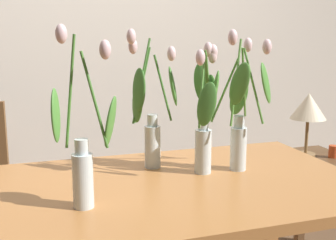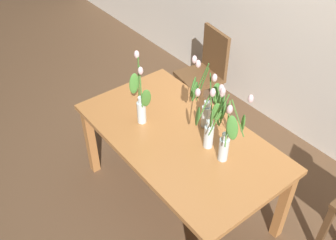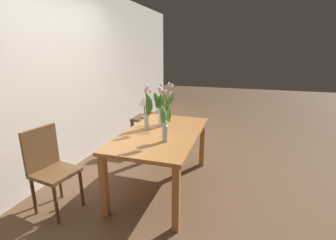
{
  "view_description": "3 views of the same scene",
  "coord_description": "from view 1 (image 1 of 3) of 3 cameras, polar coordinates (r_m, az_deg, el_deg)",
  "views": [
    {
      "loc": [
        -0.44,
        -1.48,
        1.29
      ],
      "look_at": [
        0.03,
        -0.03,
        0.99
      ],
      "focal_mm": 45.72,
      "sensor_mm": 36.0,
      "label": 1
    },
    {
      "loc": [
        1.57,
        -1.33,
        2.6
      ],
      "look_at": [
        -0.05,
        -0.07,
        0.88
      ],
      "focal_mm": 40.2,
      "sensor_mm": 36.0,
      "label": 2
    },
    {
      "loc": [
        -2.69,
        -0.92,
        1.71
      ],
      "look_at": [
        0.09,
        -0.05,
        0.87
      ],
      "focal_mm": 26.08,
      "sensor_mm": 36.0,
      "label": 3
    }
  ],
  "objects": [
    {
      "name": "pillar_candle",
      "position": [
        2.85,
        21.16,
        -3.93
      ],
      "size": [
        0.06,
        0.06,
        0.07
      ],
      "primitive_type": "cylinder",
      "color": "#CC4C23",
      "rests_on": "side_table"
    },
    {
      "name": "dining_table",
      "position": [
        1.67,
        -1.35,
        -11.55
      ],
      "size": [
        1.6,
        0.9,
        0.74
      ],
      "color": "#B7753D",
      "rests_on": "ground"
    },
    {
      "name": "tulip_vase_0",
      "position": [
        1.77,
        -2.27,
        0.11
      ],
      "size": [
        0.24,
        0.16,
        0.58
      ],
      "color": "silver",
      "rests_on": "dining_table"
    },
    {
      "name": "room_wall_rear",
      "position": [
        3.03,
        -9.85,
        12.07
      ],
      "size": [
        9.0,
        0.1,
        2.7
      ],
      "primitive_type": "cube",
      "color": "silver",
      "rests_on": "ground"
    },
    {
      "name": "tulip_vase_3",
      "position": [
        1.77,
        9.46,
        0.79
      ],
      "size": [
        0.27,
        0.28,
        0.58
      ],
      "color": "silver",
      "rests_on": "dining_table"
    },
    {
      "name": "tulip_vase_1",
      "position": [
        1.4,
        -11.26,
        -4.48
      ],
      "size": [
        0.23,
        0.1,
        0.59
      ],
      "color": "silver",
      "rests_on": "dining_table"
    },
    {
      "name": "side_table",
      "position": [
        2.87,
        18.38,
        -6.88
      ],
      "size": [
        0.44,
        0.44,
        0.55
      ],
      "color": "brown",
      "rests_on": "ground"
    },
    {
      "name": "tulip_vase_2",
      "position": [
        1.73,
        4.87,
        -0.36
      ],
      "size": [
        0.16,
        0.24,
        0.53
      ],
      "color": "silver",
      "rests_on": "dining_table"
    },
    {
      "name": "table_lamp",
      "position": [
        2.77,
        18.22,
        1.53
      ],
      "size": [
        0.22,
        0.22,
        0.4
      ],
      "color": "olive",
      "rests_on": "side_table"
    }
  ]
}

